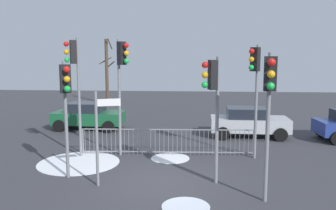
{
  "coord_description": "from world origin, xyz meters",
  "views": [
    {
      "loc": [
        1.07,
        -10.68,
        3.94
      ],
      "look_at": [
        -0.0,
        2.93,
        2.07
      ],
      "focal_mm": 37.3,
      "sensor_mm": 36.0,
      "label": 1
    }
  ],
  "objects_px": {
    "traffic_light_rear_right": "(269,94)",
    "traffic_light_mid_left": "(74,70)",
    "direction_sign_post": "(99,133)",
    "bare_tree_left": "(107,71)",
    "car_green_near": "(88,115)",
    "car_silver_far": "(249,122)",
    "traffic_light_mid_right": "(213,92)",
    "traffic_light_foreground_left": "(122,71)",
    "traffic_light_rear_left": "(66,94)",
    "traffic_light_foreground_right": "(255,76)"
  },
  "relations": [
    {
      "from": "traffic_light_foreground_right",
      "to": "direction_sign_post",
      "type": "xyz_separation_m",
      "value": [
        -5.17,
        -3.28,
        -1.59
      ]
    },
    {
      "from": "traffic_light_rear_right",
      "to": "direction_sign_post",
      "type": "distance_m",
      "value": 5.12
    },
    {
      "from": "car_silver_far",
      "to": "bare_tree_left",
      "type": "distance_m",
      "value": 15.58
    },
    {
      "from": "traffic_light_mid_left",
      "to": "car_green_near",
      "type": "bearing_deg",
      "value": -15.73
    },
    {
      "from": "car_green_near",
      "to": "bare_tree_left",
      "type": "bearing_deg",
      "value": 100.13
    },
    {
      "from": "traffic_light_rear_right",
      "to": "car_silver_far",
      "type": "bearing_deg",
      "value": -88.2
    },
    {
      "from": "traffic_light_foreground_right",
      "to": "traffic_light_foreground_left",
      "type": "bearing_deg",
      "value": 41.67
    },
    {
      "from": "traffic_light_foreground_right",
      "to": "car_silver_far",
      "type": "xyz_separation_m",
      "value": [
        0.41,
        3.89,
        -2.47
      ]
    },
    {
      "from": "traffic_light_mid_right",
      "to": "traffic_light_foreground_right",
      "type": "height_order",
      "value": "traffic_light_foreground_right"
    },
    {
      "from": "traffic_light_mid_right",
      "to": "bare_tree_left",
      "type": "relative_size",
      "value": 0.72
    },
    {
      "from": "traffic_light_foreground_right",
      "to": "car_silver_far",
      "type": "bearing_deg",
      "value": -53.54
    },
    {
      "from": "traffic_light_mid_left",
      "to": "car_silver_far",
      "type": "distance_m",
      "value": 8.84
    },
    {
      "from": "bare_tree_left",
      "to": "traffic_light_rear_right",
      "type": "bearing_deg",
      "value": -64.6
    },
    {
      "from": "traffic_light_foreground_right",
      "to": "bare_tree_left",
      "type": "distance_m",
      "value": 18.33
    },
    {
      "from": "traffic_light_rear_right",
      "to": "traffic_light_rear_left",
      "type": "bearing_deg",
      "value": -6.81
    },
    {
      "from": "traffic_light_mid_left",
      "to": "car_silver_far",
      "type": "height_order",
      "value": "traffic_light_mid_left"
    },
    {
      "from": "traffic_light_foreground_right",
      "to": "bare_tree_left",
      "type": "bearing_deg",
      "value": -15.47
    },
    {
      "from": "car_silver_far",
      "to": "car_green_near",
      "type": "distance_m",
      "value": 8.65
    },
    {
      "from": "bare_tree_left",
      "to": "direction_sign_post",
      "type": "bearing_deg",
      "value": -76.43
    },
    {
      "from": "traffic_light_rear_right",
      "to": "bare_tree_left",
      "type": "bearing_deg",
      "value": -57.64
    },
    {
      "from": "traffic_light_rear_left",
      "to": "car_silver_far",
      "type": "relative_size",
      "value": 1.0
    },
    {
      "from": "traffic_light_mid_right",
      "to": "traffic_light_foreground_left",
      "type": "height_order",
      "value": "traffic_light_foreground_left"
    },
    {
      "from": "traffic_light_rear_right",
      "to": "traffic_light_mid_left",
      "type": "distance_m",
      "value": 7.74
    },
    {
      "from": "direction_sign_post",
      "to": "bare_tree_left",
      "type": "height_order",
      "value": "bare_tree_left"
    },
    {
      "from": "traffic_light_foreground_right",
      "to": "traffic_light_mid_left",
      "type": "bearing_deg",
      "value": 44.55
    },
    {
      "from": "traffic_light_rear_right",
      "to": "car_silver_far",
      "type": "height_order",
      "value": "traffic_light_rear_right"
    },
    {
      "from": "car_silver_far",
      "to": "traffic_light_mid_right",
      "type": "bearing_deg",
      "value": -106.66
    },
    {
      "from": "bare_tree_left",
      "to": "traffic_light_foreground_left",
      "type": "bearing_deg",
      "value": -73.56
    },
    {
      "from": "direction_sign_post",
      "to": "car_green_near",
      "type": "relative_size",
      "value": 0.76
    },
    {
      "from": "traffic_light_rear_right",
      "to": "traffic_light_mid_right",
      "type": "distance_m",
      "value": 2.0
    },
    {
      "from": "traffic_light_mid_left",
      "to": "traffic_light_foreground_left",
      "type": "distance_m",
      "value": 1.81
    },
    {
      "from": "car_silver_far",
      "to": "car_green_near",
      "type": "height_order",
      "value": "same"
    },
    {
      "from": "car_green_near",
      "to": "bare_tree_left",
      "type": "height_order",
      "value": "bare_tree_left"
    },
    {
      "from": "direction_sign_post",
      "to": "car_green_near",
      "type": "bearing_deg",
      "value": 87.92
    },
    {
      "from": "traffic_light_rear_right",
      "to": "car_silver_far",
      "type": "relative_size",
      "value": 1.06
    },
    {
      "from": "car_silver_far",
      "to": "bare_tree_left",
      "type": "relative_size",
      "value": 0.7
    },
    {
      "from": "traffic_light_mid_left",
      "to": "direction_sign_post",
      "type": "height_order",
      "value": "traffic_light_mid_left"
    },
    {
      "from": "traffic_light_rear_right",
      "to": "car_silver_far",
      "type": "xyz_separation_m",
      "value": [
        0.73,
        8.13,
        -2.22
      ]
    },
    {
      "from": "traffic_light_foreground_left",
      "to": "direction_sign_post",
      "type": "height_order",
      "value": "traffic_light_foreground_left"
    },
    {
      "from": "direction_sign_post",
      "to": "traffic_light_foreground_left",
      "type": "bearing_deg",
      "value": 68.06
    },
    {
      "from": "car_silver_far",
      "to": "traffic_light_rear_left",
      "type": "bearing_deg",
      "value": -134.48
    },
    {
      "from": "traffic_light_mid_left",
      "to": "direction_sign_post",
      "type": "relative_size",
      "value": 1.6
    },
    {
      "from": "traffic_light_mid_right",
      "to": "car_green_near",
      "type": "distance_m",
      "value": 10.42
    },
    {
      "from": "traffic_light_mid_left",
      "to": "traffic_light_foreground_right",
      "type": "bearing_deg",
      "value": -116.52
    },
    {
      "from": "car_green_near",
      "to": "traffic_light_rear_right",
      "type": "bearing_deg",
      "value": -48.47
    },
    {
      "from": "direction_sign_post",
      "to": "bare_tree_left",
      "type": "bearing_deg",
      "value": 81.95
    },
    {
      "from": "traffic_light_rear_left",
      "to": "car_green_near",
      "type": "bearing_deg",
      "value": -108.58
    },
    {
      "from": "traffic_light_mid_right",
      "to": "traffic_light_mid_left",
      "type": "distance_m",
      "value": 5.83
    },
    {
      "from": "traffic_light_rear_left",
      "to": "bare_tree_left",
      "type": "height_order",
      "value": "bare_tree_left"
    },
    {
      "from": "traffic_light_mid_left",
      "to": "direction_sign_post",
      "type": "xyz_separation_m",
      "value": [
        1.76,
        -3.04,
        -1.79
      ]
    }
  ]
}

